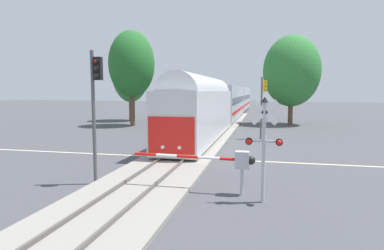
# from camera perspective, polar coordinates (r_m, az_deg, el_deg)

# --- Properties ---
(ground_plane) EXTENTS (220.00, 220.00, 0.00)m
(ground_plane) POSITION_cam_1_polar(r_m,az_deg,el_deg) (20.80, -2.16, -5.74)
(ground_plane) COLOR #47474C
(road_centre_stripe) EXTENTS (44.00, 0.20, 0.01)m
(road_centre_stripe) POSITION_cam_1_polar(r_m,az_deg,el_deg) (20.80, -2.16, -5.73)
(road_centre_stripe) COLOR beige
(road_centre_stripe) RESTS_ON ground
(railway_track) EXTENTS (4.40, 80.00, 0.32)m
(railway_track) POSITION_cam_1_polar(r_m,az_deg,el_deg) (20.78, -2.16, -5.48)
(railway_track) COLOR gray
(railway_track) RESTS_ON ground
(commuter_train) EXTENTS (3.04, 64.95, 5.16)m
(commuter_train) POSITION_cam_1_polar(r_m,az_deg,el_deg) (48.40, 6.45, 4.20)
(commuter_train) COLOR silver
(commuter_train) RESTS_ON railway_track
(crossing_gate_near) EXTENTS (5.16, 0.40, 1.80)m
(crossing_gate_near) POSITION_cam_1_polar(r_m,az_deg,el_deg) (13.44, 6.64, -6.24)
(crossing_gate_near) COLOR #B7B7BC
(crossing_gate_near) RESTS_ON ground
(crossing_signal_mast) EXTENTS (1.36, 0.44, 4.02)m
(crossing_signal_mast) POSITION_cam_1_polar(r_m,az_deg,el_deg) (12.42, 12.49, -2.36)
(crossing_signal_mast) COLOR #B2B2B7
(crossing_signal_mast) RESTS_ON ground
(traffic_signal_median) EXTENTS (0.53, 0.38, 6.00)m
(traffic_signal_median) POSITION_cam_1_polar(r_m,az_deg,el_deg) (15.06, -16.56, 4.91)
(traffic_signal_median) COLOR #4C4C51
(traffic_signal_median) RESTS_ON ground
(traffic_signal_far_side) EXTENTS (0.53, 0.38, 5.44)m
(traffic_signal_far_side) POSITION_cam_1_polar(r_m,az_deg,el_deg) (29.13, 12.35, 4.71)
(traffic_signal_far_side) COLOR #4C4C51
(traffic_signal_far_side) RESTS_ON ground
(oak_behind_train) EXTENTS (5.45, 5.45, 11.36)m
(oak_behind_train) POSITION_cam_1_polar(r_m,az_deg,el_deg) (40.03, -10.53, 10.43)
(oak_behind_train) COLOR brown
(oak_behind_train) RESTS_ON ground
(elm_centre_background) EXTENTS (6.96, 6.96, 11.06)m
(elm_centre_background) POSITION_cam_1_polar(r_m,az_deg,el_deg) (42.54, 17.05, 9.03)
(elm_centre_background) COLOR brown
(elm_centre_background) RESTS_ON ground
(pine_left_background) EXTENTS (5.18, 5.18, 10.96)m
(pine_left_background) POSITION_cam_1_polar(r_m,az_deg,el_deg) (46.86, -10.74, 9.02)
(pine_left_background) COLOR brown
(pine_left_background) RESTS_ON ground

